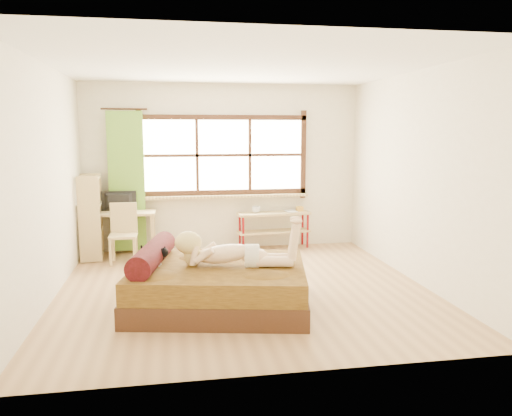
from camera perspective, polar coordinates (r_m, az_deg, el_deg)
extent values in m
plane|color=#9E754C|center=(6.30, -1.43, -9.14)|extent=(4.50, 4.50, 0.00)
plane|color=white|center=(6.04, -1.53, 16.02)|extent=(4.50, 4.50, 0.00)
plane|color=silver|center=(8.25, -3.72, 4.66)|extent=(4.50, 0.00, 4.50)
plane|color=silver|center=(3.83, 3.34, -0.05)|extent=(4.50, 0.00, 4.50)
plane|color=silver|center=(6.12, -22.82, 2.58)|extent=(0.00, 4.50, 4.50)
plane|color=silver|center=(6.72, 17.90, 3.33)|extent=(0.00, 4.50, 4.50)
cube|color=#FFEDBF|center=(8.23, -3.73, 6.05)|extent=(2.60, 0.01, 1.30)
cube|color=tan|center=(8.22, -3.63, 1.35)|extent=(2.80, 0.16, 0.04)
cube|color=#578925|center=(8.13, -14.55, 2.93)|extent=(0.55, 0.10, 2.20)
cube|color=#321E0F|center=(5.66, -4.17, -9.99)|extent=(2.16, 1.86, 0.24)
cube|color=#38240C|center=(5.59, -4.20, -7.69)|extent=(2.11, 1.82, 0.24)
cylinder|color=black|center=(5.65, -11.75, -5.23)|extent=(0.51, 1.32, 0.27)
cube|color=tan|center=(8.03, -15.44, -0.54)|extent=(1.13, 0.53, 0.04)
cube|color=tan|center=(7.96, -19.19, -3.32)|extent=(0.05, 0.05, 0.67)
cube|color=tan|center=(7.84, -11.76, -3.20)|extent=(0.05, 0.05, 0.67)
cube|color=tan|center=(8.36, -18.70, -2.74)|extent=(0.05, 0.05, 0.67)
cube|color=tan|center=(8.25, -11.62, -2.61)|extent=(0.05, 0.05, 0.67)
imported|color=black|center=(8.05, -15.46, 0.74)|extent=(0.54, 0.08, 0.31)
cube|color=tan|center=(7.62, -14.94, -3.08)|extent=(0.40, 0.40, 0.04)
cube|color=tan|center=(7.75, -14.88, -1.05)|extent=(0.39, 0.04, 0.45)
cube|color=tan|center=(7.53, -16.29, -4.97)|extent=(0.04, 0.04, 0.39)
cube|color=tan|center=(7.49, -13.72, -4.93)|extent=(0.04, 0.04, 0.39)
cube|color=tan|center=(7.85, -15.98, -4.39)|extent=(0.04, 0.04, 0.39)
cube|color=tan|center=(7.82, -13.52, -4.35)|extent=(0.04, 0.04, 0.39)
cube|color=tan|center=(8.29, 2.06, -0.63)|extent=(1.23, 0.42, 0.04)
cube|color=tan|center=(8.34, 2.05, -2.69)|extent=(1.23, 0.42, 0.03)
cylinder|color=maroon|center=(8.08, -1.46, -2.92)|extent=(0.04, 0.04, 0.61)
cylinder|color=maroon|center=(8.40, 5.92, -2.50)|extent=(0.04, 0.04, 0.61)
cylinder|color=maroon|center=(8.31, -1.86, -2.59)|extent=(0.04, 0.04, 0.61)
cylinder|color=maroon|center=(8.63, 5.34, -2.20)|extent=(0.04, 0.04, 0.61)
cube|color=gold|center=(8.42, 5.02, -0.09)|extent=(0.11, 0.11, 0.08)
imported|color=gray|center=(8.22, 0.02, -0.19)|extent=(0.15, 0.15, 0.11)
imported|color=gray|center=(8.32, 3.41, -0.40)|extent=(0.20, 0.26, 0.02)
cube|color=tan|center=(8.10, -18.17, -5.13)|extent=(0.35, 0.55, 0.03)
cube|color=tan|center=(8.02, -18.30, -2.36)|extent=(0.35, 0.55, 0.03)
cube|color=tan|center=(7.96, -18.44, 0.45)|extent=(0.35, 0.55, 0.03)
cube|color=tan|center=(7.91, -18.58, 3.31)|extent=(0.35, 0.55, 0.03)
cube|color=tan|center=(7.73, -18.52, -1.28)|extent=(0.32, 0.05, 1.28)
cube|color=tan|center=(8.25, -18.23, -0.66)|extent=(0.32, 0.05, 1.28)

